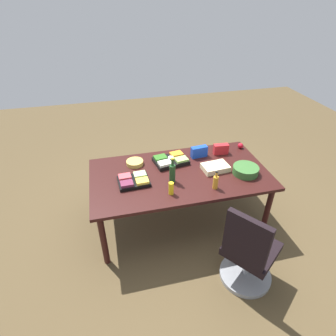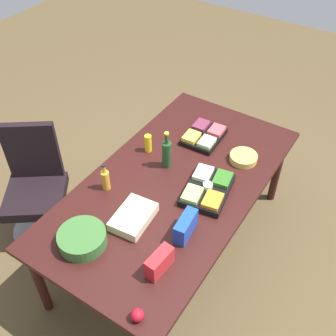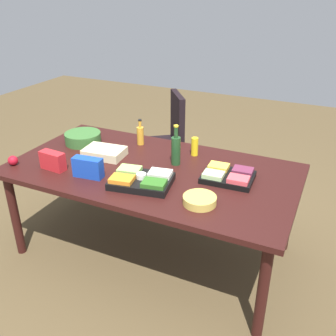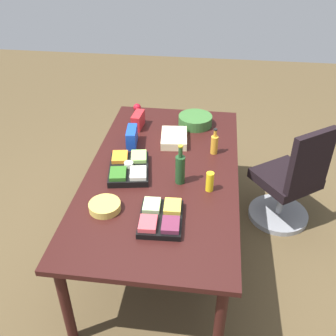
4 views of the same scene
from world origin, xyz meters
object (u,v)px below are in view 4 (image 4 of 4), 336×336
(wine_bottle, at_px, (180,168))
(conference_table, at_px, (163,177))
(chip_bag_red, at_px, (138,120))
(chip_bag_blue, at_px, (132,137))
(mustard_bottle, at_px, (210,182))
(dressing_bottle, at_px, (214,144))
(chip_bowl, at_px, (105,206))
(veggie_tray, at_px, (129,168))
(fruit_platter, at_px, (161,217))
(sheet_cake, at_px, (174,138))
(office_chair, at_px, (289,186))
(salad_bowl, at_px, (195,120))
(apple_red, at_px, (137,107))

(wine_bottle, bearing_deg, conference_table, -132.21)
(chip_bag_red, height_order, chip_bag_blue, chip_bag_blue)
(mustard_bottle, bearing_deg, dressing_bottle, 178.24)
(chip_bowl, relative_size, veggie_tray, 0.47)
(veggie_tray, distance_m, mustard_bottle, 0.65)
(fruit_platter, bearing_deg, sheet_cake, -178.08)
(office_chair, xyz_separation_m, chip_bag_blue, (0.08, -1.40, 0.45))
(office_chair, height_order, fruit_platter, office_chair)
(wine_bottle, bearing_deg, salad_bowl, 177.02)
(veggie_tray, bearing_deg, chip_bowl, -8.42)
(office_chair, relative_size, fruit_platter, 2.76)
(fruit_platter, distance_m, veggie_tray, 0.62)
(office_chair, xyz_separation_m, dressing_bottle, (0.12, -0.69, 0.46))
(chip_bowl, distance_m, veggie_tray, 0.47)
(conference_table, distance_m, sheet_cake, 0.46)
(veggie_tray, bearing_deg, dressing_bottle, 119.25)
(chip_bag_blue, relative_size, mustard_bottle, 1.46)
(office_chair, height_order, veggie_tray, office_chair)
(wine_bottle, xyz_separation_m, mustard_bottle, (0.07, 0.22, -0.05))
(wine_bottle, distance_m, chip_bag_blue, 0.68)
(dressing_bottle, xyz_separation_m, chip_bag_blue, (-0.05, -0.70, -0.01))
(apple_red, xyz_separation_m, veggie_tray, (1.06, 0.14, -0.00))
(dressing_bottle, relative_size, apple_red, 3.01)
(apple_red, bearing_deg, salad_bowl, 69.43)
(sheet_cake, bearing_deg, salad_bowl, 154.08)
(dressing_bottle, relative_size, chip_bag_red, 1.14)
(salad_bowl, height_order, chip_bag_red, chip_bag_red)
(fruit_platter, distance_m, chip_bag_red, 1.32)
(mustard_bottle, bearing_deg, salad_bowl, -169.96)
(chip_bag_blue, height_order, mustard_bottle, same)
(conference_table, xyz_separation_m, chip_bowl, (0.51, -0.33, 0.09))
(wine_bottle, bearing_deg, dressing_bottle, 151.80)
(conference_table, distance_m, mustard_bottle, 0.45)
(chip_bag_red, bearing_deg, wine_bottle, 30.42)
(conference_table, distance_m, dressing_bottle, 0.52)
(conference_table, bearing_deg, chip_bag_blue, -138.25)
(apple_red, height_order, chip_bag_blue, chip_bag_blue)
(conference_table, xyz_separation_m, fruit_platter, (0.58, 0.07, 0.10))
(apple_red, xyz_separation_m, chip_bag_red, (0.33, 0.08, 0.03))
(conference_table, bearing_deg, mustard_bottle, 61.16)
(conference_table, xyz_separation_m, apple_red, (-1.01, -0.40, 0.11))
(veggie_tray, distance_m, chip_bag_red, 0.73)
(sheet_cake, bearing_deg, chip_bag_red, -121.60)
(chip_bag_red, bearing_deg, dressing_bottle, 62.96)
(fruit_platter, height_order, apple_red, apple_red)
(chip_bowl, bearing_deg, wine_bottle, 128.60)
(sheet_cake, xyz_separation_m, apple_red, (-0.56, -0.44, 0.00))
(sheet_cake, xyz_separation_m, mustard_bottle, (0.66, 0.34, 0.04))
(dressing_bottle, distance_m, mustard_bottle, 0.51)
(dressing_bottle, xyz_separation_m, chip_bowl, (0.82, -0.71, -0.06))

